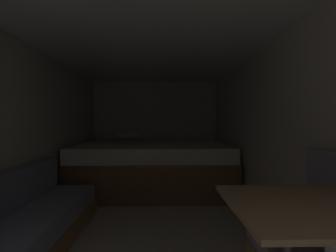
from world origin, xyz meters
name	(u,v)px	position (x,y,z in m)	size (l,w,h in m)	color
ground_plane	(147,231)	(0.00, 2.11, 0.00)	(7.37, 7.37, 0.00)	beige
wall_back	(155,129)	(0.00, 4.82, 1.00)	(2.72, 0.05, 2.00)	beige
wall_left	(18,137)	(-1.33, 2.11, 1.00)	(0.05, 5.37, 2.00)	beige
wall_right	(273,136)	(1.33, 2.11, 1.00)	(0.05, 5.37, 2.00)	beige
ceiling_slab	(147,38)	(0.00, 2.11, 2.02)	(2.72, 5.37, 0.05)	white
bed	(153,165)	(0.00, 3.81, 0.39)	(2.50, 1.89, 0.96)	brown
dinette_table	(306,224)	(0.86, 0.71, 0.66)	(0.73, 0.71, 0.76)	tan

